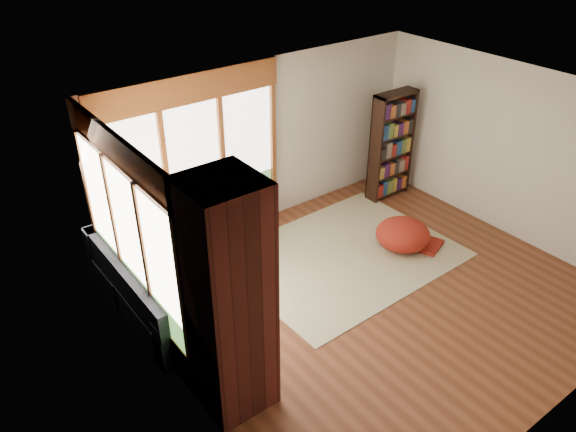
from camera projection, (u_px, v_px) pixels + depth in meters
floor at (373, 294)px, 7.49m from camera, size 5.50×5.50×0.00m
ceiling at (391, 108)px, 6.16m from camera, size 5.50×5.50×0.00m
wall_back at (264, 144)px, 8.54m from camera, size 5.50×0.04×2.60m
wall_left at (178, 296)px, 5.41m from camera, size 0.04×5.00×2.60m
wall_right at (514, 153)px, 8.25m from camera, size 0.04×5.00×2.60m
windows_back at (195, 162)px, 7.87m from camera, size 2.82×0.10×1.90m
windows_left at (130, 237)px, 6.22m from camera, size 0.10×2.62×1.90m
roller_blind at (98, 177)px, 6.59m from camera, size 0.03×0.72×0.90m
brick_chimney at (228, 301)px, 5.35m from camera, size 0.70×0.70×2.60m
sectional_sofa at (180, 267)px, 7.49m from camera, size 2.20×2.20×0.80m
area_rug at (343, 255)px, 8.25m from camera, size 3.21×2.49×0.01m
bookshelf at (391, 146)px, 9.39m from camera, size 0.79×0.26×1.85m
pouf at (403, 234)px, 8.34m from camera, size 0.91×0.91×0.44m
dog_tan at (191, 217)px, 7.60m from camera, size 1.16×1.04×0.57m
dog_brindle at (169, 266)px, 6.79m from camera, size 0.50×0.76×0.40m
throw_pillows at (174, 233)px, 7.38m from camera, size 1.98×1.68×0.45m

